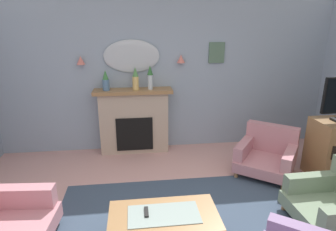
% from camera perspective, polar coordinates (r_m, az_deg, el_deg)
% --- Properties ---
extents(wall_back, '(6.96, 0.10, 2.70)m').
position_cam_1_polar(wall_back, '(5.26, -0.23, 7.90)').
color(wall_back, '#8C9EB2').
rests_on(wall_back, ground).
extents(fireplace, '(1.36, 0.36, 1.16)m').
position_cam_1_polar(fireplace, '(5.21, -6.69, -1.20)').
color(fireplace, tan).
rests_on(fireplace, ground).
extents(mantel_vase_right, '(0.12, 0.12, 0.35)m').
position_cam_1_polar(mantel_vase_right, '(5.01, -12.18, 6.65)').
color(mantel_vase_right, '#4C7093').
rests_on(mantel_vase_right, fireplace).
extents(mantel_vase_left, '(0.11, 0.11, 0.39)m').
position_cam_1_polar(mantel_vase_left, '(4.98, -6.43, 7.19)').
color(mantel_vase_left, tan).
rests_on(mantel_vase_left, fireplace).
extents(mantel_vase_centre, '(0.10, 0.10, 0.41)m').
position_cam_1_polar(mantel_vase_centre, '(4.99, -3.55, 7.71)').
color(mantel_vase_centre, silver).
rests_on(mantel_vase_centre, fireplace).
extents(wall_mirror, '(0.96, 0.06, 0.56)m').
position_cam_1_polar(wall_mirror, '(5.10, -7.18, 11.52)').
color(wall_mirror, '#B2BCC6').
extents(wall_sconce_left, '(0.14, 0.14, 0.14)m').
position_cam_1_polar(wall_sconce_left, '(5.13, -16.85, 10.38)').
color(wall_sconce_left, '#D17066').
extents(wall_sconce_right, '(0.14, 0.14, 0.14)m').
position_cam_1_polar(wall_sconce_right, '(5.12, 2.57, 11.11)').
color(wall_sconce_right, '#D17066').
extents(framed_picture, '(0.28, 0.03, 0.36)m').
position_cam_1_polar(framed_picture, '(5.32, 9.56, 12.11)').
color(framed_picture, '#4C6B56').
extents(coffee_table, '(1.10, 0.60, 0.45)m').
position_cam_1_polar(coffee_table, '(3.08, -0.82, -19.78)').
color(coffee_table, olive).
rests_on(coffee_table, ground).
extents(tv_remote, '(0.04, 0.16, 0.02)m').
position_cam_1_polar(tv_remote, '(3.07, -4.28, -18.47)').
color(tv_remote, black).
rests_on(tv_remote, coffee_table).
extents(armchair_in_corner, '(1.13, 1.14, 0.71)m').
position_cam_1_polar(armchair_in_corner, '(4.82, 18.98, -7.12)').
color(armchair_in_corner, '#B77A84').
rests_on(armchair_in_corner, ground).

